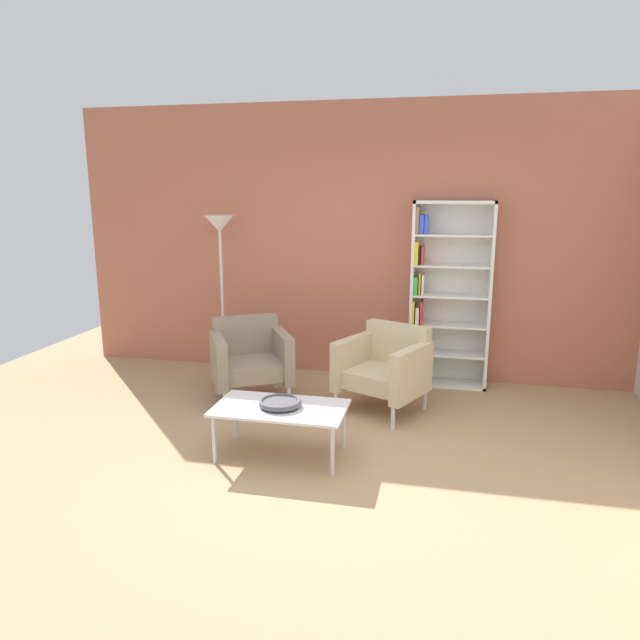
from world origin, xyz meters
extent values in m
plane|color=tan|center=(0.00, 0.00, 0.00)|extent=(8.32, 8.32, 0.00)
cube|color=#B2664C|center=(0.00, 2.46, 1.45)|extent=(6.40, 0.12, 2.90)
cube|color=silver|center=(0.55, 2.23, 0.95)|extent=(0.03, 0.30, 1.90)
cube|color=silver|center=(1.32, 2.23, 0.95)|extent=(0.03, 0.30, 1.90)
cube|color=silver|center=(0.93, 2.23, 1.89)|extent=(0.80, 0.30, 0.03)
cube|color=silver|center=(0.93, 2.23, 0.01)|extent=(0.80, 0.30, 0.03)
cube|color=silver|center=(0.93, 2.37, 0.95)|extent=(0.80, 0.02, 1.90)
cube|color=silver|center=(0.93, 2.23, 0.34)|extent=(0.76, 0.28, 0.02)
cube|color=silver|center=(0.93, 2.23, 0.64)|extent=(0.76, 0.28, 0.02)
cube|color=silver|center=(0.93, 2.23, 0.95)|extent=(0.76, 0.28, 0.02)
cube|color=silver|center=(0.93, 2.23, 1.26)|extent=(0.76, 0.28, 0.02)
cube|color=silver|center=(0.93, 2.23, 1.56)|extent=(0.76, 0.28, 0.02)
cube|color=purple|center=(0.58, 2.21, 0.17)|extent=(0.03, 0.24, 0.26)
cube|color=orange|center=(0.62, 2.21, 0.14)|extent=(0.04, 0.24, 0.19)
cube|color=olive|center=(0.66, 2.17, 0.16)|extent=(0.02, 0.17, 0.23)
cube|color=green|center=(0.69, 2.17, 0.17)|extent=(0.03, 0.17, 0.26)
cube|color=orange|center=(0.58, 2.19, 0.45)|extent=(0.03, 0.21, 0.20)
cube|color=olive|center=(0.63, 2.21, 0.44)|extent=(0.04, 0.23, 0.17)
cube|color=olive|center=(0.67, 2.19, 0.46)|extent=(0.04, 0.20, 0.23)
cube|color=white|center=(0.71, 2.17, 0.45)|extent=(0.03, 0.17, 0.20)
cube|color=yellow|center=(0.58, 2.21, 0.77)|extent=(0.02, 0.24, 0.23)
cube|color=white|center=(0.62, 2.21, 0.74)|extent=(0.03, 0.24, 0.17)
cube|color=red|center=(0.66, 2.20, 0.77)|extent=(0.02, 0.22, 0.24)
cube|color=green|center=(0.59, 2.18, 1.05)|extent=(0.04, 0.18, 0.18)
cube|color=orange|center=(0.63, 2.19, 1.07)|extent=(0.02, 0.19, 0.22)
cube|color=white|center=(0.66, 2.20, 1.06)|extent=(0.02, 0.21, 0.20)
cube|color=yellow|center=(0.58, 2.20, 1.38)|extent=(0.04, 0.21, 0.23)
cube|color=black|center=(0.62, 2.17, 1.35)|extent=(0.02, 0.17, 0.17)
cube|color=red|center=(0.65, 2.21, 1.36)|extent=(0.02, 0.24, 0.18)
cube|color=olive|center=(0.58, 2.21, 1.71)|extent=(0.04, 0.25, 0.26)
cube|color=blue|center=(0.63, 2.17, 1.67)|extent=(0.04, 0.17, 0.19)
cube|color=blue|center=(0.67, 2.19, 1.67)|extent=(0.04, 0.19, 0.18)
cube|color=silver|center=(-0.29, 0.24, 0.39)|extent=(1.00, 0.56, 0.02)
cylinder|color=silver|center=(-0.74, 0.01, 0.19)|extent=(0.03, 0.03, 0.38)
cylinder|color=silver|center=(0.16, 0.01, 0.19)|extent=(0.03, 0.03, 0.38)
cylinder|color=silver|center=(-0.74, 0.47, 0.19)|extent=(0.03, 0.03, 0.38)
cylinder|color=silver|center=(0.16, 0.47, 0.19)|extent=(0.03, 0.03, 0.38)
cylinder|color=#4C4C51|center=(-0.29, 0.24, 0.41)|extent=(0.13, 0.13, 0.02)
cylinder|color=#4C4C51|center=(-0.29, 0.24, 0.43)|extent=(0.32, 0.32, 0.02)
torus|color=#4C4C51|center=(-0.29, 0.24, 0.44)|extent=(0.32, 0.32, 0.02)
cube|color=gray|center=(-0.92, 1.36, 0.32)|extent=(0.84, 0.82, 0.16)
cube|color=gray|center=(-1.05, 1.59, 0.59)|extent=(0.62, 0.42, 0.38)
cube|color=gray|center=(-1.18, 1.19, 0.43)|extent=(0.39, 0.59, 0.46)
cube|color=gray|center=(-0.64, 1.49, 0.43)|extent=(0.39, 0.59, 0.46)
cylinder|color=silver|center=(-1.03, 0.94, 0.12)|extent=(0.04, 0.04, 0.24)
cylinder|color=silver|center=(-0.50, 1.23, 0.12)|extent=(0.04, 0.04, 0.24)
cylinder|color=silver|center=(-1.31, 1.45, 0.12)|extent=(0.04, 0.04, 0.24)
cylinder|color=silver|center=(-0.79, 1.74, 0.12)|extent=(0.04, 0.04, 0.24)
cube|color=#C6B289|center=(0.36, 1.34, 0.32)|extent=(0.82, 0.80, 0.16)
cube|color=#C6B289|center=(0.47, 1.58, 0.59)|extent=(0.63, 0.38, 0.38)
cube|color=#C6B289|center=(0.07, 1.45, 0.43)|extent=(0.35, 0.60, 0.46)
cube|color=#C6B289|center=(0.63, 1.19, 0.43)|extent=(0.35, 0.60, 0.46)
cylinder|color=silver|center=(-0.04, 1.18, 0.12)|extent=(0.04, 0.04, 0.24)
cylinder|color=silver|center=(0.50, 0.93, 0.12)|extent=(0.04, 0.04, 0.24)
cylinder|color=silver|center=(0.20, 1.71, 0.12)|extent=(0.04, 0.04, 0.24)
cylinder|color=silver|center=(0.74, 1.46, 0.12)|extent=(0.04, 0.04, 0.24)
cylinder|color=silver|center=(-1.48, 2.09, 0.01)|extent=(0.28, 0.28, 0.02)
cylinder|color=silver|center=(-1.48, 2.09, 0.85)|extent=(0.03, 0.03, 1.65)
cone|color=white|center=(-1.48, 2.09, 1.65)|extent=(0.32, 0.32, 0.18)
camera|label=1|loc=(0.90, -3.75, 2.01)|focal=32.66mm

